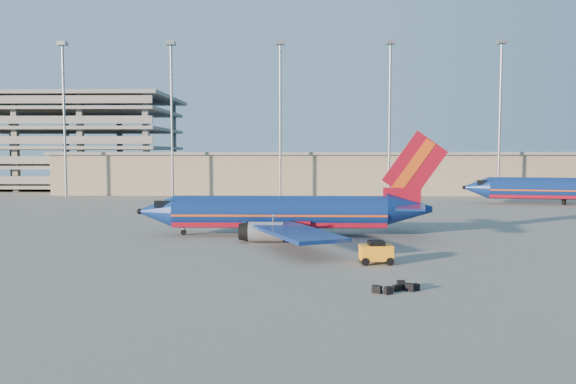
% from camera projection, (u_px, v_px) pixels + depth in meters
% --- Properties ---
extents(ground, '(220.00, 220.00, 0.00)m').
position_uv_depth(ground, '(313.00, 233.00, 57.86)').
color(ground, slate).
rests_on(ground, ground).
extents(terminal_building, '(122.00, 16.00, 8.50)m').
position_uv_depth(terminal_building, '(355.00, 172.00, 115.19)').
color(terminal_building, gray).
rests_on(terminal_building, ground).
extents(parking_garage, '(62.00, 32.00, 21.40)m').
position_uv_depth(parking_garage, '(43.00, 138.00, 132.23)').
color(parking_garage, slate).
rests_on(parking_garage, ground).
extents(light_mast_row, '(101.60, 1.60, 28.65)m').
position_uv_depth(light_mast_row, '(335.00, 102.00, 102.41)').
color(light_mast_row, gray).
rests_on(light_mast_row, ground).
extents(aircraft_main, '(31.05, 29.91, 10.52)m').
position_uv_depth(aircraft_main, '(287.00, 213.00, 56.33)').
color(aircraft_main, navy).
rests_on(aircraft_main, ground).
extents(aircraft_second, '(33.42, 13.92, 11.41)m').
position_uv_depth(aircraft_second, '(570.00, 189.00, 89.44)').
color(aircraft_second, navy).
rests_on(aircraft_second, ground).
extents(baggage_tug, '(2.52, 1.62, 1.75)m').
position_uv_depth(baggage_tug, '(376.00, 252.00, 41.95)').
color(baggage_tug, orange).
rests_on(baggage_tug, ground).
extents(luggage_pile, '(2.99, 1.69, 0.53)m').
position_uv_depth(luggage_pile, '(398.00, 288.00, 33.66)').
color(luggage_pile, black).
rests_on(luggage_pile, ground).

